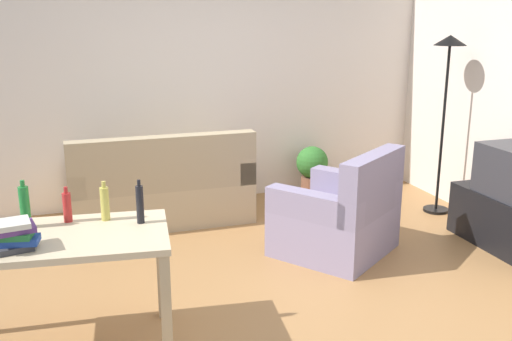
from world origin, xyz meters
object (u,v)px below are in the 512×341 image
at_px(couch, 161,191).
at_px(tv_stand, 508,222).
at_px(armchair, 340,217).
at_px(bottle_green, 25,207).
at_px(bottle_red, 67,207).
at_px(torchiere_lamp, 447,76).
at_px(potted_plant, 312,167).
at_px(desk, 66,252).
at_px(bottle_dark, 140,204).
at_px(book_stack, 13,235).
at_px(bottle_squat, 105,203).

distance_m(couch, tv_stand, 3.23).
bearing_deg(tv_stand, armchair, 75.59).
relative_size(bottle_green, bottle_red, 1.31).
xyz_separation_m(torchiere_lamp, potted_plant, (-1.03, 0.92, -1.08)).
distance_m(couch, bottle_green, 2.31).
height_order(tv_stand, desk, desk).
bearing_deg(bottle_red, bottle_dark, -20.76).
bearing_deg(book_stack, tv_stand, 9.31).
distance_m(couch, bottle_red, 2.17).
bearing_deg(potted_plant, bottle_squat, -136.62).
bearing_deg(bottle_red, tv_stand, 4.23).
bearing_deg(desk, torchiere_lamp, 29.04).
bearing_deg(couch, potted_plant, -169.92).
bearing_deg(tv_stand, desk, 97.68).
height_order(bottle_squat, book_stack, bottle_squat).
bearing_deg(bottle_green, bottle_dark, -11.40).
height_order(torchiere_lamp, bottle_dark, torchiere_lamp).
bearing_deg(torchiere_lamp, potted_plant, 138.28).
distance_m(armchair, bottle_dark, 2.03).
bearing_deg(bottle_red, book_stack, -127.18).
height_order(tv_stand, armchair, armchair).
xyz_separation_m(torchiere_lamp, bottle_dark, (-3.22, -1.47, -0.53)).
distance_m(bottle_squat, bottle_dark, 0.24).
bearing_deg(potted_plant, bottle_dark, -132.59).
relative_size(desk, armchair, 1.04).
bearing_deg(couch, torchiere_lamp, 167.77).
xyz_separation_m(armchair, bottle_red, (-2.20, -0.64, 0.54)).
height_order(desk, bottle_red, bottle_red).
height_order(potted_plant, bottle_squat, bottle_squat).
bearing_deg(torchiere_lamp, book_stack, -156.80).
xyz_separation_m(potted_plant, armchair, (-0.42, -1.58, -0.01)).
bearing_deg(desk, bottle_red, 89.79).
bearing_deg(desk, bottle_green, 143.49).
height_order(tv_stand, book_stack, book_stack).
xyz_separation_m(potted_plant, bottle_squat, (-2.40, -2.27, 0.54)).
distance_m(desk, armchair, 2.41).
bearing_deg(torchiere_lamp, couch, 167.77).
relative_size(potted_plant, armchair, 0.47).
relative_size(torchiere_lamp, book_stack, 6.71).
distance_m(bottle_squat, book_stack, 0.61).
relative_size(couch, torchiere_lamp, 0.97).
relative_size(tv_stand, bottle_red, 4.87).
relative_size(desk, bottle_green, 4.28).
xyz_separation_m(potted_plant, bottle_green, (-2.86, -2.25, 0.56)).
distance_m(tv_stand, potted_plant, 2.21).
bearing_deg(armchair, bottle_green, -20.73).
bearing_deg(bottle_squat, bottle_green, 178.52).
relative_size(torchiere_lamp, bottle_dark, 6.52).
bearing_deg(bottle_dark, bottle_red, 159.24).
distance_m(torchiere_lamp, bottle_squat, 3.72).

